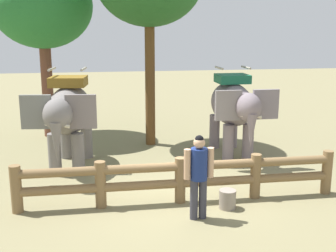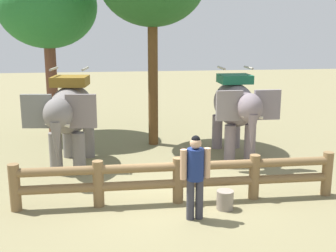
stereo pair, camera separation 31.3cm
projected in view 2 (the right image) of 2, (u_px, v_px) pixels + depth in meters
ground_plane at (176, 198)px, 10.04m from camera, size 60.00×60.00×0.00m
log_fence at (178, 177)px, 9.64m from camera, size 7.33×0.29×1.05m
elephant_near_left at (70, 113)px, 11.91m from camera, size 1.86×3.31×2.80m
elephant_center at (236, 107)px, 12.96m from camera, size 1.81×3.16×2.73m
tourist_woman_in_black at (195, 171)px, 8.70m from camera, size 0.63×0.37×1.78m
tree_far_left at (47, 7)px, 14.91m from camera, size 3.45×3.45×6.09m
feed_bucket at (225, 200)px, 9.37m from camera, size 0.37×0.37×0.42m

